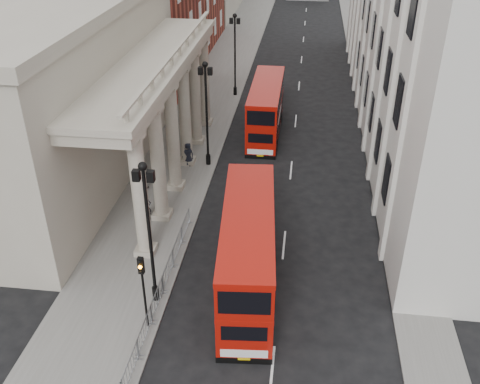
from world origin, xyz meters
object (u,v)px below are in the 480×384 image
(bus_far, at_px, (266,108))
(pedestrian_b, at_px, (142,176))
(pedestrian_a, at_px, (146,207))
(pedestrian_c, at_px, (188,154))
(lamp_post_mid, at_px, (206,107))
(lamp_post_north, at_px, (235,49))
(bus_near, at_px, (248,250))
(lamp_post_south, at_px, (149,225))
(traffic_light, at_px, (142,280))

(bus_far, height_order, pedestrian_b, bus_far)
(pedestrian_a, height_order, pedestrian_c, pedestrian_c)
(lamp_post_mid, distance_m, bus_far, 8.31)
(pedestrian_c, bearing_deg, pedestrian_b, -111.76)
(bus_far, relative_size, pedestrian_a, 5.70)
(pedestrian_c, bearing_deg, lamp_post_mid, 23.34)
(lamp_post_north, bearing_deg, pedestrian_c, -95.37)
(lamp_post_mid, distance_m, pedestrian_b, 7.10)
(bus_near, bearing_deg, bus_far, 87.40)
(lamp_post_mid, xyz_separation_m, pedestrian_c, (-1.54, -0.33, -3.83))
(bus_far, xyz_separation_m, pedestrian_b, (-8.11, -11.17, -1.30))
(lamp_post_north, xyz_separation_m, pedestrian_a, (-2.62, -24.44, -3.86))
(lamp_post_south, relative_size, bus_near, 0.73)
(traffic_light, xyz_separation_m, pedestrian_b, (-4.22, 13.69, -2.03))
(lamp_post_mid, relative_size, pedestrian_c, 4.33)
(lamp_post_south, relative_size, pedestrian_a, 4.48)
(bus_near, bearing_deg, pedestrian_c, 109.67)
(lamp_post_north, distance_m, bus_near, 30.71)
(pedestrian_b, bearing_deg, traffic_light, 110.49)
(lamp_post_south, bearing_deg, bus_near, 20.20)
(bus_near, bearing_deg, lamp_post_north, 94.21)
(lamp_post_south, height_order, pedestrian_a, lamp_post_south)
(lamp_post_north, relative_size, traffic_light, 1.93)
(lamp_post_south, distance_m, pedestrian_b, 12.96)
(lamp_post_mid, xyz_separation_m, bus_near, (4.79, -14.24, -2.39))
(lamp_post_mid, relative_size, pedestrian_b, 4.33)
(lamp_post_south, relative_size, pedestrian_b, 4.33)
(pedestrian_c, bearing_deg, lamp_post_south, -73.23)
(bus_near, relative_size, pedestrian_b, 5.93)
(lamp_post_south, bearing_deg, bus_far, 80.11)
(traffic_light, distance_m, pedestrian_b, 14.47)
(pedestrian_a, bearing_deg, traffic_light, -100.45)
(bus_far, xyz_separation_m, pedestrian_c, (-5.52, -7.17, -1.30))
(traffic_light, bearing_deg, bus_near, 38.88)
(pedestrian_a, bearing_deg, lamp_post_south, -97.19)
(pedestrian_a, bearing_deg, lamp_post_north, 57.58)
(lamp_post_mid, height_order, bus_far, lamp_post_mid)
(pedestrian_a, bearing_deg, bus_near, -64.35)
(traffic_light, bearing_deg, lamp_post_mid, 90.32)
(lamp_post_north, height_order, pedestrian_a, lamp_post_north)
(lamp_post_mid, relative_size, bus_near, 0.73)
(pedestrian_a, relative_size, pedestrian_b, 0.97)
(bus_near, bearing_deg, traffic_light, -145.91)
(lamp_post_south, distance_m, bus_far, 23.33)
(pedestrian_c, bearing_deg, bus_near, -54.37)
(lamp_post_south, height_order, lamp_post_mid, same)
(lamp_post_south, relative_size, lamp_post_north, 1.00)
(lamp_post_mid, xyz_separation_m, pedestrian_a, (-2.62, -8.44, -3.86))
(lamp_post_north, relative_size, pedestrian_a, 4.48)
(traffic_light, bearing_deg, pedestrian_a, 105.85)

